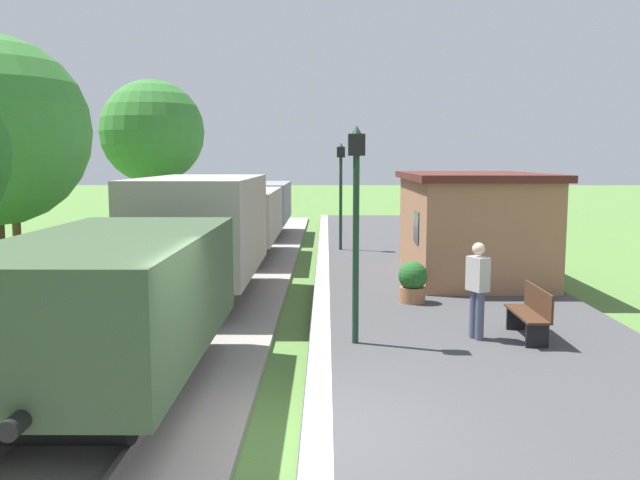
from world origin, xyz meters
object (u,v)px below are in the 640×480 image
Objects in this scene: lamp_post_far at (341,176)px; tree_field_distant at (152,132)px; station_hut at (471,224)px; potted_planter at (413,281)px; person_waiting at (478,287)px; bench_near_hut at (531,312)px; freight_train at (223,228)px; lamp_post_near at (356,195)px; tree_field_left at (10,115)px.

tree_field_distant reaches higher than lamp_post_far.
station_hut reaches higher than potted_planter.
lamp_post_far is (-2.14, 11.65, 1.62)m from person_waiting.
bench_near_hut is (-0.29, -6.43, -0.93)m from station_hut.
lamp_post_near reaches higher than freight_train.
bench_near_hut is at bearing -60.12° from potted_planter.
tree_field_distant is (-10.48, 18.82, 3.43)m from person_waiting.
tree_field_left is 8.43m from tree_field_distant.
potted_planter is (-0.74, 3.01, -0.46)m from person_waiting.
freight_train is 8.21m from lamp_post_near.
tree_field_distant reaches higher than station_hut.
lamp_post_near is (-3.40, -6.75, 1.15)m from station_hut.
freight_train is 9.61m from bench_near_hut.
freight_train is 8.99m from person_waiting.
freight_train reaches higher than potted_planter.
lamp_post_far reaches higher than person_waiting.
station_hut reaches higher than freight_train.
freight_train is 6.34m from potted_planter.
bench_near_hut is 18.19m from tree_field_left.
station_hut is at bearing 63.31° from lamp_post_near.
lamp_post_near is (-1.41, -3.29, 2.08)m from potted_planter.
tree_field_distant is (-11.44, 18.78, 3.89)m from bench_near_hut.
person_waiting is 21.81m from tree_field_distant.
person_waiting is at bearing 7.52° from lamp_post_near.
tree_field_left reaches higher than person_waiting.
tree_field_left reaches higher than station_hut.
bench_near_hut is at bearing -47.18° from freight_train.
lamp_post_near is 11.94m from lamp_post_far.
potted_planter is at bearing -32.29° from tree_field_left.
tree_field_distant reaches higher than potted_planter.
person_waiting reaches higher than bench_near_hut.
lamp_post_far is at bearing 123.25° from station_hut.
lamp_post_far is at bearing 4.34° from tree_field_left.
station_hut is at bearing -56.75° from lamp_post_far.
tree_field_left reaches higher than lamp_post_far.
station_hut is 1.57× the size of lamp_post_far.
tree_field_distant is (-9.74, 15.82, 3.89)m from potted_planter.
bench_near_hut is at bearing 6.02° from lamp_post_near.
tree_field_left reaches higher than freight_train.
tree_field_left is (-14.36, 4.35, 3.19)m from station_hut.
station_hut is 0.81× the size of tree_field_left.
freight_train is at bearing 174.97° from station_hut.
lamp_post_far is 0.53× the size of tree_field_distant.
freight_train is at bearing -79.13° from person_waiting.
freight_train is 4.48× the size of station_hut.
lamp_post_far is at bearing 104.99° from bench_near_hut.
freight_train is at bearing -126.59° from lamp_post_far.
potted_planter is 0.13× the size of tree_field_left.
bench_near_hut is 1.64× the size of potted_planter.
bench_near_hut is 3.42m from potted_planter.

